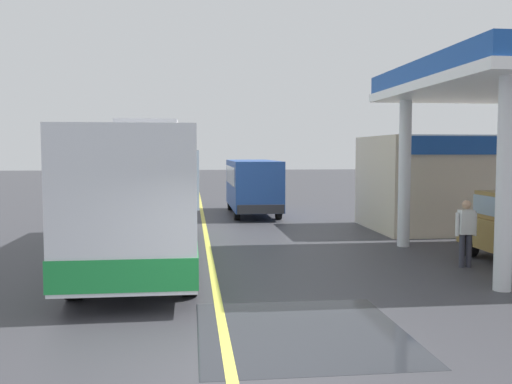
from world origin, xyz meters
TOP-DOWN VIEW (x-y plane):
  - ground at (0.00, 20.00)m, footprint 120.00×120.00m
  - lane_divider_stripe at (0.00, 15.00)m, footprint 0.16×50.00m
  - wet_puddle_patch at (1.23, 1.41)m, footprint 3.28×3.56m
  - coach_bus_main at (-1.64, 7.76)m, footprint 2.60×11.04m
  - gas_station_roadside at (9.54, 10.44)m, footprint 9.10×11.95m
  - minibus_opposing_lane at (2.27, 18.00)m, footprint 2.04×6.13m
  - pedestrian_near_pump at (6.21, 5.82)m, footprint 0.55×0.22m

SIDE VIEW (x-z plane):
  - ground at x=0.00m, z-range 0.00..0.00m
  - wet_puddle_patch at x=1.23m, z-range 0.00..0.01m
  - lane_divider_stripe at x=0.00m, z-range 0.00..0.01m
  - pedestrian_near_pump at x=6.21m, z-range 0.10..1.76m
  - minibus_opposing_lane at x=2.27m, z-range 0.25..2.69m
  - coach_bus_main at x=-1.64m, z-range -0.12..3.56m
  - gas_station_roadside at x=9.54m, z-range 0.08..5.18m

